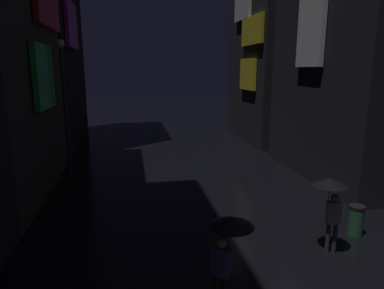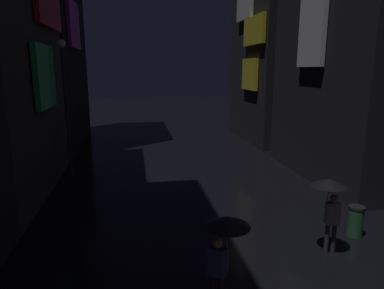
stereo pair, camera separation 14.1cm
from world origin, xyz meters
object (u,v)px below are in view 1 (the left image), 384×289
(pedestrian_midstreet_left_black, at_px, (331,194))
(pedestrian_foreground_right_black, at_px, (228,238))
(trash_bin, at_px, (356,220))
(streetlamp_left_far, at_px, (64,95))

(pedestrian_midstreet_left_black, relative_size, pedestrian_foreground_right_black, 1.00)
(pedestrian_midstreet_left_black, distance_m, pedestrian_foreground_right_black, 3.77)
(trash_bin, bearing_deg, pedestrian_foreground_right_black, -151.53)
(streetlamp_left_far, bearing_deg, pedestrian_midstreet_left_black, -45.65)
(pedestrian_midstreet_left_black, height_order, streetlamp_left_far, streetlamp_left_far)
(pedestrian_foreground_right_black, relative_size, trash_bin, 2.28)
(trash_bin, bearing_deg, pedestrian_midstreet_left_black, -151.13)
(pedestrian_midstreet_left_black, relative_size, streetlamp_left_far, 0.35)
(streetlamp_left_far, relative_size, trash_bin, 6.56)
(pedestrian_midstreet_left_black, xyz_separation_m, streetlamp_left_far, (-7.90, 8.08, 2.09))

